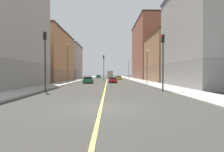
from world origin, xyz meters
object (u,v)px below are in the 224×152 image
(street_lamp_left_far, at_px, (129,67))
(traffic_light_median_far, at_px, (104,65))
(building_left_far, at_px, (148,50))
(building_right_corner, at_px, (1,14))
(building_right_distant, at_px, (68,62))
(car_green, at_px, (88,80))
(street_lamp_right_near, at_px, (68,59))
(traffic_light_left_near, at_px, (163,55))
(car_red, at_px, (113,80))
(traffic_light_right_near, at_px, (45,54))
(street_lamp_left_near, at_px, (147,63))
(car_teal, at_px, (98,77))
(building_right_midblock, at_px, (49,57))
(building_left_mid, at_px, (168,58))
(box_truck, at_px, (110,74))
(car_yellow, at_px, (119,78))
(building_left_near, at_px, (205,37))

(street_lamp_left_far, bearing_deg, traffic_light_median_far, -116.81)
(building_left_far, xyz_separation_m, building_right_corner, (-30.64, -39.49, 0.06))
(building_right_distant, bearing_deg, car_green, -70.05)
(street_lamp_right_near, height_order, street_lamp_left_far, street_lamp_right_near)
(street_lamp_left_far, bearing_deg, building_right_corner, -121.95)
(traffic_light_left_near, height_order, car_green, traffic_light_left_near)
(traffic_light_left_near, distance_m, car_red, 20.53)
(traffic_light_right_near, bearing_deg, street_lamp_left_near, 41.69)
(car_teal, bearing_deg, building_right_midblock, -109.11)
(building_left_mid, relative_size, car_teal, 3.82)
(car_red, xyz_separation_m, box_truck, (-0.37, 32.38, 1.04))
(car_yellow, bearing_deg, building_right_midblock, -147.00)
(building_left_near, bearing_deg, building_left_mid, 90.00)
(car_teal, bearing_deg, building_right_corner, -101.91)
(car_green, bearing_deg, street_lamp_left_far, 65.63)
(traffic_light_left_near, relative_size, car_green, 1.60)
(building_left_near, xyz_separation_m, car_teal, (-19.42, 52.59, -7.14))
(traffic_light_left_near, bearing_deg, building_left_near, 38.18)
(building_left_mid, bearing_deg, building_right_corner, -150.36)
(traffic_light_right_near, height_order, street_lamp_left_far, street_lamp_left_far)
(building_right_distant, height_order, street_lamp_left_near, building_right_distant)
(traffic_light_right_near, xyz_separation_m, traffic_light_median_far, (5.98, 26.21, 0.05))
(street_lamp_right_near, distance_m, car_red, 10.98)
(traffic_light_left_near, relative_size, car_teal, 1.58)
(building_left_near, height_order, building_right_midblock, building_left_near)
(traffic_light_left_near, height_order, traffic_light_right_near, traffic_light_right_near)
(building_left_mid, xyz_separation_m, car_teal, (-19.42, 35.78, -5.25))
(building_right_corner, xyz_separation_m, building_right_midblock, (-0.00, 20.83, -4.21))
(car_red, distance_m, car_yellow, 20.08)
(building_right_corner, xyz_separation_m, box_truck, (16.41, 45.76, -9.14))
(traffic_light_left_near, bearing_deg, car_red, 105.16)
(traffic_light_right_near, xyz_separation_m, box_truck, (7.86, 51.89, -2.70))
(street_lamp_left_far, distance_m, car_yellow, 6.55)
(building_left_near, distance_m, building_right_corner, 30.79)
(building_right_distant, bearing_deg, building_left_mid, -39.63)
(street_lamp_left_far, bearing_deg, traffic_light_left_near, -91.35)
(building_right_distant, height_order, traffic_light_median_far, building_right_distant)
(traffic_light_left_near, bearing_deg, traffic_light_median_far, 106.04)
(building_left_far, distance_m, car_teal, 25.82)
(street_lamp_right_near, relative_size, car_red, 1.76)
(car_red, height_order, car_yellow, car_yellow)
(traffic_light_median_far, height_order, car_yellow, traffic_light_median_far)
(street_lamp_left_far, relative_size, car_yellow, 1.69)
(traffic_light_left_near, height_order, car_red, traffic_light_left_near)
(car_green, xyz_separation_m, car_teal, (-0.22, 41.91, -0.02))
(building_left_far, distance_m, traffic_light_median_far, 26.01)
(traffic_light_right_near, bearing_deg, street_lamp_left_far, 71.38)
(street_lamp_left_near, bearing_deg, street_lamp_right_near, 170.96)
(building_right_corner, relative_size, car_yellow, 5.21)
(building_right_corner, bearing_deg, street_lamp_right_near, 50.84)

